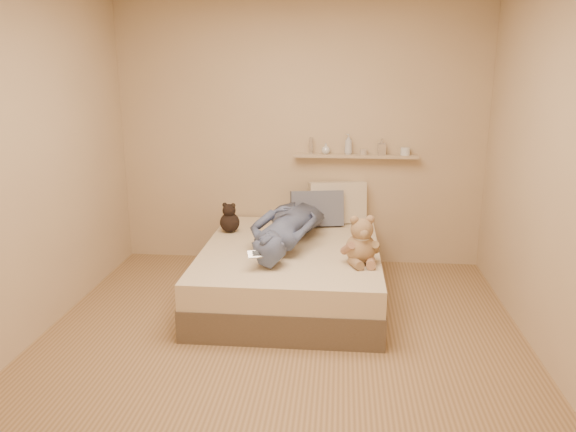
# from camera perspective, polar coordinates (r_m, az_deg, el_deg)

# --- Properties ---
(room) EXTENTS (3.80, 3.80, 3.80)m
(room) POSITION_cam_1_polar(r_m,az_deg,el_deg) (3.69, -0.95, 4.88)
(room) COLOR #9E7A51
(room) RESTS_ON ground
(bed) EXTENTS (1.50, 1.90, 0.45)m
(bed) POSITION_cam_1_polar(r_m,az_deg,el_deg) (4.88, 0.31, -5.69)
(bed) COLOR brown
(bed) RESTS_ON floor
(game_console) EXTENTS (0.16, 0.11, 0.05)m
(game_console) POSITION_cam_1_polar(r_m,az_deg,el_deg) (4.22, -3.10, -3.87)
(game_console) COLOR silver
(game_console) RESTS_ON bed
(teddy_bear) EXTENTS (0.32, 0.32, 0.39)m
(teddy_bear) POSITION_cam_1_polar(r_m,az_deg,el_deg) (4.40, 7.45, -2.82)
(teddy_bear) COLOR #A67B5B
(teddy_bear) RESTS_ON bed
(dark_plush) EXTENTS (0.18, 0.18, 0.28)m
(dark_plush) POSITION_cam_1_polar(r_m,az_deg,el_deg) (5.22, -5.95, -0.35)
(dark_plush) COLOR black
(dark_plush) RESTS_ON bed
(pillow_cream) EXTENTS (0.58, 0.32, 0.42)m
(pillow_cream) POSITION_cam_1_polar(r_m,az_deg,el_deg) (5.53, 5.03, 1.39)
(pillow_cream) COLOR beige
(pillow_cream) RESTS_ON bed
(pillow_grey) EXTENTS (0.53, 0.30, 0.36)m
(pillow_grey) POSITION_cam_1_polar(r_m,az_deg,el_deg) (5.40, 2.95, 0.78)
(pillow_grey) COLOR slate
(pillow_grey) RESTS_ON bed
(person) EXTENTS (0.78, 1.55, 0.35)m
(person) POSITION_cam_1_polar(r_m,az_deg,el_deg) (4.85, 0.04, -0.78)
(person) COLOR #4D5879
(person) RESTS_ON bed
(wall_shelf) EXTENTS (1.20, 0.12, 0.03)m
(wall_shelf) POSITION_cam_1_polar(r_m,az_deg,el_deg) (5.52, 6.90, 6.08)
(wall_shelf) COLOR tan
(wall_shelf) RESTS_ON wall_back
(shelf_bottles) EXTENTS (0.97, 0.11, 0.20)m
(shelf_bottles) POSITION_cam_1_polar(r_m,az_deg,el_deg) (5.51, 7.21, 6.95)
(shelf_bottles) COLOR silver
(shelf_bottles) RESTS_ON wall_shelf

